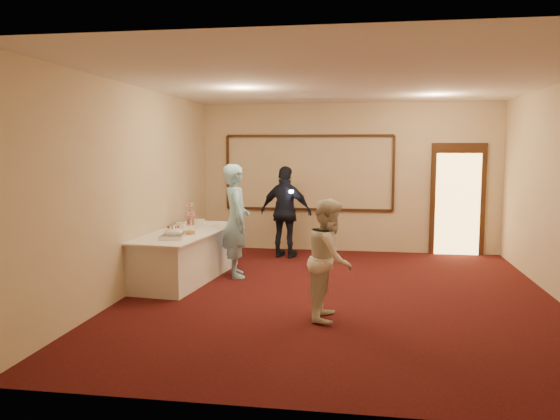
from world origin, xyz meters
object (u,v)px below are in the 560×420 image
object	(u,v)px
pavlova_tray	(173,234)
plate_stack_b	(199,224)
cupcake_stand	(190,216)
plate_stack_a	(181,227)
man	(236,221)
buffet_table	(186,255)
woman	(330,259)
guest	(286,212)
tart	(188,233)

from	to	relation	value
pavlova_tray	plate_stack_b	size ratio (longest dim) A/B	2.71
cupcake_stand	plate_stack_a	distance (m)	0.81
man	pavlova_tray	bearing A→B (deg)	122.94
buffet_table	woman	size ratio (longest dim) A/B	1.81
cupcake_stand	woman	bearing A→B (deg)	-43.96
cupcake_stand	man	distance (m)	1.09
man	guest	world-z (taller)	man
cupcake_stand	woman	xyz separation A→B (m)	(2.61, -2.52, -0.17)
man	woman	world-z (taller)	man
plate_stack_b	woman	bearing A→B (deg)	-42.60
buffet_table	plate_stack_a	size ratio (longest dim) A/B	15.90
woman	guest	world-z (taller)	guest
cupcake_stand	plate_stack_b	bearing A→B (deg)	-52.63
plate_stack_a	plate_stack_b	size ratio (longest dim) A/B	0.95
pavlova_tray	tart	xyz separation A→B (m)	(0.10, 0.38, -0.05)
buffet_table	pavlova_tray	bearing A→B (deg)	-85.82
pavlova_tray	cupcake_stand	world-z (taller)	cupcake_stand
plate_stack_a	guest	bearing A→B (deg)	54.56
man	woman	bearing A→B (deg)	-161.31
tart	woman	world-z (taller)	woman
plate_stack_b	pavlova_tray	bearing A→B (deg)	-93.03
tart	man	distance (m)	0.87
buffet_table	tart	bearing A→B (deg)	-65.38
buffet_table	woman	world-z (taller)	woman
guest	buffet_table	bearing A→B (deg)	69.84
plate_stack_b	man	size ratio (longest dim) A/B	0.10
pavlova_tray	buffet_table	bearing A→B (deg)	94.18
pavlova_tray	guest	distance (m)	2.97
tart	guest	xyz separation A→B (m)	(1.19, 2.30, 0.09)
buffet_table	man	xyz separation A→B (m)	(0.77, 0.27, 0.53)
cupcake_stand	tart	world-z (taller)	cupcake_stand
woman	man	bearing A→B (deg)	41.77
pavlova_tray	plate_stack_b	world-z (taller)	pavlova_tray
pavlova_tray	plate_stack_a	xyz separation A→B (m)	(-0.12, 0.70, -0.00)
buffet_table	pavlova_tray	xyz separation A→B (m)	(0.05, -0.71, 0.46)
pavlova_tray	cupcake_stand	bearing A→B (deg)	99.17
cupcake_stand	guest	size ratio (longest dim) A/B	0.23
buffet_table	plate_stack_b	size ratio (longest dim) A/B	15.18
plate_stack_b	guest	world-z (taller)	guest
buffet_table	plate_stack_a	bearing A→B (deg)	-170.68
cupcake_stand	guest	distance (m)	1.93
plate_stack_a	tart	bearing A→B (deg)	-55.92
plate_stack_a	tart	xyz separation A→B (m)	(0.22, -0.32, -0.05)
cupcake_stand	plate_stack_a	size ratio (longest dim) A/B	2.43
buffet_table	man	distance (m)	0.98
buffet_table	plate_stack_b	bearing A→B (deg)	74.44
plate_stack_b	plate_stack_a	bearing A→B (deg)	-113.27
plate_stack_b	guest	xyz separation A→B (m)	(1.23, 1.57, 0.04)
buffet_table	plate_stack_a	distance (m)	0.46
buffet_table	plate_stack_a	world-z (taller)	plate_stack_a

